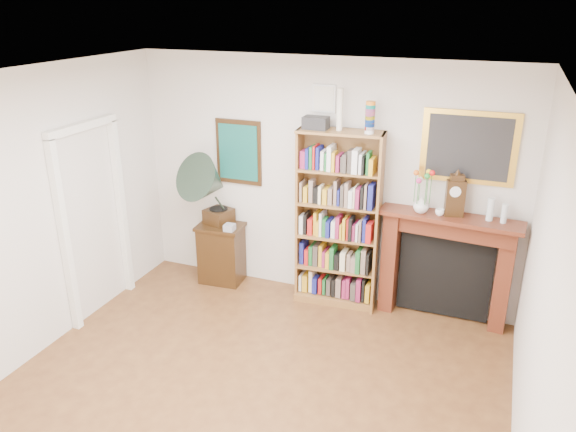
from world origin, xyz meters
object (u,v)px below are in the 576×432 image
object	(u,v)px
cd_stack	(230,227)
mantel_clock	(455,196)
side_cabinet	(222,253)
flower_vase	(421,205)
teacup	(440,212)
fireplace	(446,257)
gramophone	(211,185)
bookshelf	(338,210)
bottle_left	(490,209)
bottle_right	(504,213)

from	to	relation	value
cd_stack	mantel_clock	bearing A→B (deg)	3.95
side_cabinet	flower_vase	world-z (taller)	flower_vase
side_cabinet	mantel_clock	xyz separation A→B (m)	(2.72, 0.07, 1.08)
teacup	fireplace	bearing A→B (deg)	41.17
cd_stack	side_cabinet	bearing A→B (deg)	149.41
flower_vase	gramophone	bearing A→B (deg)	-176.65
side_cabinet	teacup	distance (m)	2.74
side_cabinet	mantel_clock	size ratio (longest dim) A/B	1.70
bookshelf	gramophone	size ratio (longest dim) A/B	2.45
side_cabinet	mantel_clock	world-z (taller)	mantel_clock
fireplace	teacup	distance (m)	0.56
teacup	cd_stack	bearing A→B (deg)	-177.01
fireplace	mantel_clock	size ratio (longest dim) A/B	3.36
cd_stack	gramophone	bearing A→B (deg)	178.37
flower_vase	bottle_left	bearing A→B (deg)	2.16
gramophone	mantel_clock	distance (m)	2.78
teacup	bottle_right	xyz separation A→B (m)	(0.62, 0.03, 0.06)
mantel_clock	bottle_right	world-z (taller)	mantel_clock
mantel_clock	gramophone	bearing A→B (deg)	168.65
fireplace	gramophone	world-z (taller)	gramophone
bookshelf	bottle_left	size ratio (longest dim) A/B	9.85
side_cabinet	flower_vase	distance (m)	2.57
mantel_clock	teacup	distance (m)	0.23
side_cabinet	teacup	xyz separation A→B (m)	(2.58, 0.02, 0.90)
cd_stack	bookshelf	bearing A→B (deg)	6.21
side_cabinet	bottle_right	world-z (taller)	bottle_right
side_cabinet	gramophone	bearing A→B (deg)	-119.62
side_cabinet	gramophone	world-z (taller)	gramophone
bookshelf	teacup	world-z (taller)	bookshelf
mantel_clock	flower_vase	size ratio (longest dim) A/B	2.58
bottle_left	side_cabinet	bearing A→B (deg)	-178.77
fireplace	cd_stack	distance (m)	2.52
flower_vase	teacup	bearing A→B (deg)	-6.73
mantel_clock	bottle_right	size ratio (longest dim) A/B	2.23
gramophone	mantel_clock	size ratio (longest dim) A/B	2.17
side_cabinet	bottle_left	size ratio (longest dim) A/B	3.17
bookshelf	bottle_right	bearing A→B (deg)	-4.06
fireplace	cd_stack	world-z (taller)	fireplace
side_cabinet	bottle_left	bearing A→B (deg)	-3.23
flower_vase	cd_stack	bearing A→B (deg)	-176.13
bookshelf	side_cabinet	xyz separation A→B (m)	(-1.49, -0.03, -0.77)
gramophone	fireplace	bearing A→B (deg)	20.45
side_cabinet	bottle_right	size ratio (longest dim) A/B	3.80
bottle_right	flower_vase	bearing A→B (deg)	-179.47
flower_vase	teacup	xyz separation A→B (m)	(0.20, -0.02, -0.05)
cd_stack	flower_vase	bearing A→B (deg)	3.87
gramophone	bookshelf	bearing A→B (deg)	20.97
gramophone	cd_stack	distance (m)	0.56
flower_vase	mantel_clock	bearing A→B (deg)	4.53
fireplace	mantel_clock	world-z (taller)	mantel_clock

